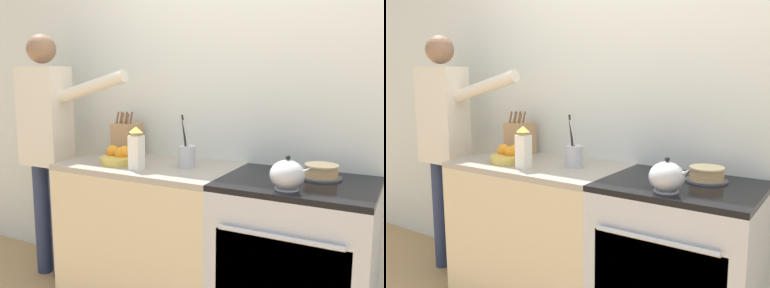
# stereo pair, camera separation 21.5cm
# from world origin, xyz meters

# --- Properties ---
(wall_back) EXTENTS (8.00, 0.04, 2.60)m
(wall_back) POSITION_xyz_m (0.00, 0.63, 1.30)
(wall_back) COLOR silver
(wall_back) RESTS_ON ground_plane
(counter_cabinet) EXTENTS (1.04, 0.61, 0.90)m
(counter_cabinet) POSITION_xyz_m (-0.65, 0.31, 0.45)
(counter_cabinet) COLOR beige
(counter_cabinet) RESTS_ON ground_plane
(stove_range) EXTENTS (0.78, 0.64, 0.90)m
(stove_range) POSITION_xyz_m (0.26, 0.30, 0.45)
(stove_range) COLOR #B7BABF
(stove_range) RESTS_ON ground_plane
(layer_cake) EXTENTS (0.21, 0.21, 0.07)m
(layer_cake) POSITION_xyz_m (0.35, 0.42, 0.93)
(layer_cake) COLOR #4C4C51
(layer_cake) RESTS_ON stove_range
(tea_kettle) EXTENTS (0.20, 0.17, 0.16)m
(tea_kettle) POSITION_xyz_m (0.26, 0.12, 0.97)
(tea_kettle) COLOR #B7BABF
(tea_kettle) RESTS_ON stove_range
(knife_block) EXTENTS (0.14, 0.18, 0.30)m
(knife_block) POSITION_xyz_m (-0.94, 0.47, 1.01)
(knife_block) COLOR tan
(knife_block) RESTS_ON counter_cabinet
(utensil_crock) EXTENTS (0.10, 0.10, 0.31)m
(utensil_crock) POSITION_xyz_m (-0.40, 0.32, 0.97)
(utensil_crock) COLOR #B7BABF
(utensil_crock) RESTS_ON counter_cabinet
(fruit_bowl) EXTENTS (0.24, 0.24, 0.11)m
(fruit_bowl) POSITION_xyz_m (-0.82, 0.23, 0.94)
(fruit_bowl) COLOR gold
(fruit_bowl) RESTS_ON counter_cabinet
(milk_carton) EXTENTS (0.07, 0.07, 0.25)m
(milk_carton) POSITION_xyz_m (-0.62, 0.14, 1.02)
(milk_carton) COLOR white
(milk_carton) RESTS_ON counter_cabinet
(person_baker) EXTENTS (0.95, 0.20, 1.70)m
(person_baker) POSITION_xyz_m (-1.48, 0.29, 1.02)
(person_baker) COLOR #283351
(person_baker) RESTS_ON ground_plane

